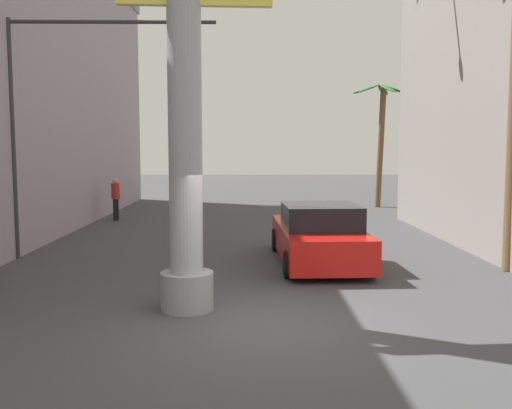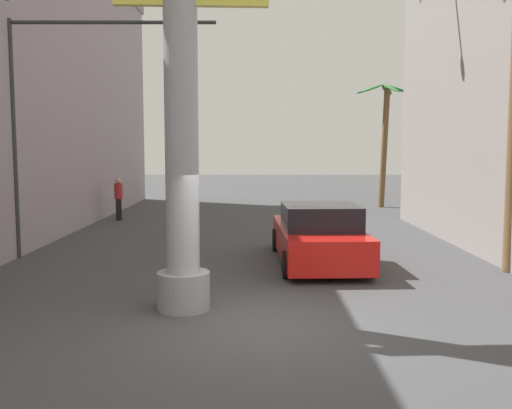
# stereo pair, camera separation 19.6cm
# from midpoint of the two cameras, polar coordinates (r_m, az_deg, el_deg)

# --- Properties ---
(ground_plane) EXTENTS (88.66, 88.66, 0.00)m
(ground_plane) POSITION_cam_midpoint_polar(r_m,az_deg,el_deg) (19.50, 0.32, -3.10)
(ground_plane) COLOR #424244
(neon_sign_pole) EXTENTS (3.08, 0.98, 11.08)m
(neon_sign_pole) POSITION_cam_midpoint_polar(r_m,az_deg,el_deg) (10.72, -6.91, 19.59)
(neon_sign_pole) COLOR #9E9EA3
(neon_sign_pole) RESTS_ON ground
(street_lamp) EXTENTS (2.42, 0.28, 7.92)m
(street_lamp) POSITION_cam_midpoint_polar(r_m,az_deg,el_deg) (19.08, 19.30, 10.62)
(street_lamp) COLOR #59595E
(street_lamp) RESTS_ON ground
(traffic_light_mast) EXTENTS (5.48, 0.32, 6.34)m
(traffic_light_mast) POSITION_cam_midpoint_polar(r_m,az_deg,el_deg) (16.03, -17.36, 10.74)
(traffic_light_mast) COLOR #333333
(traffic_light_mast) RESTS_ON ground
(car_lead) EXTENTS (2.26, 5.05, 1.56)m
(car_lead) POSITION_cam_midpoint_polar(r_m,az_deg,el_deg) (14.81, 6.73, -3.19)
(car_lead) COLOR black
(car_lead) RESTS_ON ground
(palm_tree_far_right) EXTENTS (2.68, 2.59, 6.20)m
(palm_tree_far_right) POSITION_cam_midpoint_polar(r_m,az_deg,el_deg) (29.52, 12.96, 7.64)
(palm_tree_far_right) COLOR brown
(palm_tree_far_right) RESTS_ON ground
(palm_tree_mid_right) EXTENTS (3.00, 3.18, 9.08)m
(palm_tree_mid_right) POSITION_cam_midpoint_polar(r_m,az_deg,el_deg) (22.02, 19.20, 11.99)
(palm_tree_mid_right) COLOR brown
(palm_tree_mid_right) RESTS_ON ground
(pedestrian_far_left) EXTENTS (0.42, 0.42, 1.75)m
(pedestrian_far_left) POSITION_cam_midpoint_polar(r_m,az_deg,el_deg) (24.05, -13.26, 0.88)
(pedestrian_far_left) COLOR black
(pedestrian_far_left) RESTS_ON ground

